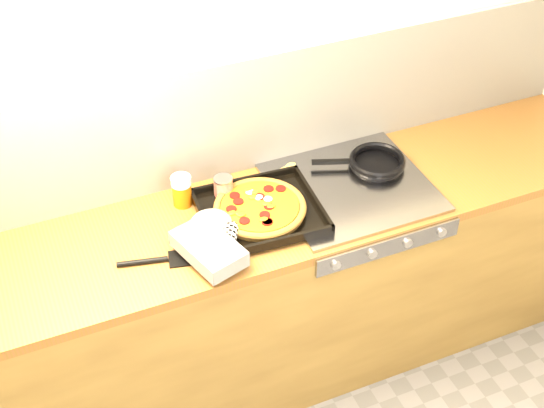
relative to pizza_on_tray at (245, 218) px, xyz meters
name	(u,v)px	position (x,y,z in m)	size (l,w,h in m)	color
room_shell	(217,123)	(0.02, 0.34, 0.20)	(3.20, 3.20, 3.20)	white
counter_run	(248,299)	(0.02, 0.05, -0.50)	(3.20, 0.62, 0.90)	olive
stovetop	(351,188)	(0.47, 0.05, -0.04)	(0.60, 0.56, 0.02)	gray
pizza_on_tray	(245,218)	(0.00, 0.00, 0.00)	(0.60, 0.51, 0.08)	black
frying_pan	(376,162)	(0.62, 0.13, -0.01)	(0.40, 0.30, 0.04)	black
tomato_can	(223,189)	(-0.02, 0.19, 0.01)	(0.09, 0.09, 0.10)	#9B170C
juice_glass	(182,191)	(-0.17, 0.22, 0.02)	(0.08, 0.08, 0.13)	#CF650C
wooden_spoon	(273,174)	(0.22, 0.25, -0.04)	(0.29, 0.11, 0.02)	#A88B47
black_spatula	(159,260)	(-0.35, -0.05, -0.04)	(0.29, 0.11, 0.02)	black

